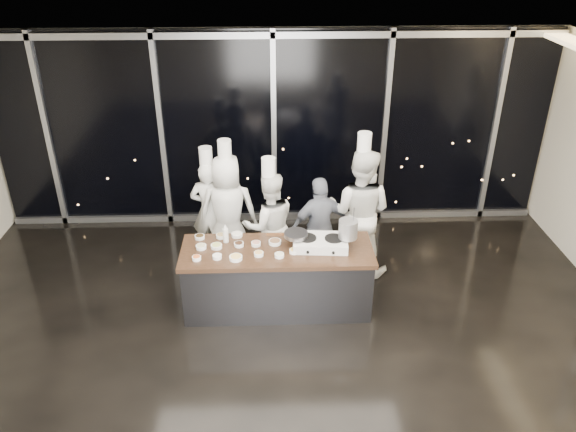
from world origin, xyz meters
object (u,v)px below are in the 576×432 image
at_px(stove, 320,242).
at_px(chef_far_left, 210,210).
at_px(chef_center, 270,225).
at_px(chef_right, 360,211).
at_px(guest, 320,227).
at_px(chef_left, 228,211).
at_px(frying_pan, 295,234).
at_px(demo_counter, 277,278).
at_px(stock_pot, 348,229).

xyz_separation_m(stove, chef_far_left, (-1.53, 1.25, -0.16)).
relative_size(chef_center, chef_right, 0.86).
distance_m(stove, guest, 0.82).
distance_m(chef_left, chef_right, 1.90).
bearing_deg(chef_right, stove, 77.41).
relative_size(chef_left, chef_right, 0.92).
distance_m(frying_pan, chef_left, 1.42).
distance_m(stove, chef_far_left, 1.99).
bearing_deg(guest, frying_pan, 46.56).
bearing_deg(chef_far_left, chef_center, 161.49).
distance_m(chef_center, guest, 0.72).
distance_m(demo_counter, frying_pan, 0.66).
bearing_deg(chef_far_left, chef_left, 161.01).
distance_m(stove, stock_pot, 0.40).
xyz_separation_m(stock_pot, chef_center, (-1.00, 0.78, -0.35)).
relative_size(stove, chef_center, 0.39).
bearing_deg(guest, chef_far_left, -31.97).
height_order(chef_center, guest, chef_center).
bearing_deg(stove, demo_counter, -171.06).
distance_m(frying_pan, guest, 0.90).
bearing_deg(chef_right, chef_left, 16.72).
xyz_separation_m(stock_pot, chef_far_left, (-1.88, 1.27, -0.35)).
bearing_deg(chef_center, chef_right, 172.44).
bearing_deg(demo_counter, chef_far_left, 126.97).
bearing_deg(stock_pot, chef_center, 141.99).
height_order(demo_counter, chef_left, chef_left).
bearing_deg(stock_pot, guest, 109.07).
height_order(chef_far_left, guest, chef_far_left).
relative_size(stock_pot, chef_center, 0.13).
distance_m(demo_counter, chef_center, 0.89).
height_order(demo_counter, chef_center, chef_center).
bearing_deg(frying_pan, demo_counter, -155.40).
xyz_separation_m(chef_center, guest, (0.72, 0.02, -0.06)).
distance_m(frying_pan, chef_far_left, 1.73).
bearing_deg(stove, frying_pan, 176.93).
bearing_deg(guest, demo_counter, 37.26).
bearing_deg(stock_pot, demo_counter, -177.96).
xyz_separation_m(chef_far_left, chef_left, (0.28, -0.16, 0.07)).
bearing_deg(guest, stove, 69.27).
height_order(chef_left, guest, chef_left).
distance_m(demo_counter, chef_far_left, 1.66).
distance_m(chef_left, chef_center, 0.69).
relative_size(stock_pot, guest, 0.16).
xyz_separation_m(frying_pan, stock_pot, (0.67, -0.05, 0.09)).
height_order(frying_pan, chef_right, chef_right).
distance_m(chef_far_left, guest, 1.67).
xyz_separation_m(chef_far_left, guest, (1.60, -0.47, -0.05)).
distance_m(demo_counter, stock_pot, 1.15).
bearing_deg(demo_counter, guest, 53.00).
height_order(demo_counter, stock_pot, stock_pot).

